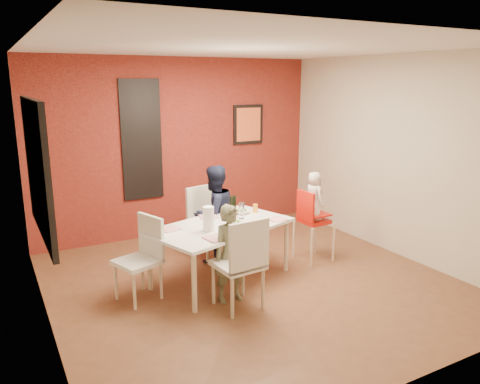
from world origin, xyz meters
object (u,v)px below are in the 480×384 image
wine_bottle (233,208)px  chair_left (143,253)px  chair_near (243,259)px  high_chair (312,219)px  child_near (231,254)px  toddler (314,196)px  child_far (214,214)px  paper_towel_roll (208,219)px  dining_table (221,230)px  chair_far (205,218)px

wine_bottle → chair_left: bearing=-173.8°
chair_near → high_chair: chair_near is taller
child_near → toddler: bearing=19.9°
chair_left → toddler: 2.34m
chair_left → child_far: bearing=99.4°
child_near → wine_bottle: child_near is taller
chair_left → high_chair: bearing=71.7°
chair_left → toddler: (2.31, -0.00, 0.37)m
paper_towel_roll → toddler: bearing=4.8°
dining_table → chair_left: 0.96m
toddler → paper_towel_roll: bearing=94.6°
toddler → paper_towel_roll: 1.59m
chair_far → high_chair: (1.15, -0.85, 0.04)m
chair_left → paper_towel_roll: 0.81m
wine_bottle → paper_towel_roll: size_ratio=1.04×
high_chair → dining_table: bearing=87.3°
chair_far → paper_towel_roll: (-0.40, -0.98, 0.30)m
chair_near → paper_towel_roll: 0.71m
child_near → paper_towel_roll: size_ratio=3.82×
child_far → wine_bottle: 0.51m
chair_near → chair_left: chair_near is taller
dining_table → high_chair: high_chair is taller
child_near → toddler: size_ratio=1.70×
high_chair → paper_towel_roll: bearing=92.4°
wine_bottle → child_near: bearing=-119.7°
chair_left → high_chair: size_ratio=0.96×
wine_bottle → chair_near: bearing=-112.2°
chair_near → chair_left: bearing=-48.6°
chair_near → chair_far: (0.32, 1.63, -0.03)m
dining_table → child_near: (-0.15, -0.54, -0.09)m
chair_left → paper_towel_roll: (0.73, -0.13, 0.32)m
chair_left → paper_towel_roll: bearing=61.4°
chair_near → toddler: 1.73m
chair_near → child_far: size_ratio=0.78×
chair_left → chair_far: bearing=108.5°
high_chair → child_far: bearing=59.5°
toddler → child_far: bearing=62.4°
high_chair → wine_bottle: size_ratio=3.26×
chair_far → child_near: 1.42m
wine_bottle → paper_towel_roll: (-0.45, -0.26, -0.01)m
dining_table → wine_bottle: 0.33m
chair_near → wine_bottle: (0.37, 0.91, 0.28)m
high_chair → toddler: toddler is taller
chair_left → child_near: (0.80, -0.54, 0.03)m
chair_near → child_far: 1.43m
dining_table → high_chair: bearing=-0.2°
high_chair → wine_bottle: bearing=80.8°
child_near → toddler: (1.51, 0.53, 0.34)m
chair_far → toddler: toddler is taller
chair_far → high_chair: high_chair is taller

